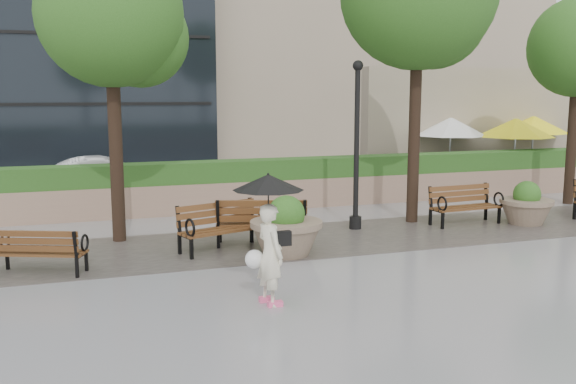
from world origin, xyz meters
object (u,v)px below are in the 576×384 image
object	(u,v)px
lamppost	(356,157)
bench_0	(41,261)
car_right	(106,178)
bench_1	(223,237)
bench_2	(262,231)
planter_right	(526,207)
planter_left	(286,232)
pedestrian	(269,226)
bench_3	(465,213)

from	to	relation	value
lamppost	bench_0	bearing A→B (deg)	-166.28
car_right	bench_1	bearing A→B (deg)	-169.66
bench_2	planter_right	bearing A→B (deg)	-162.75
bench_0	planter_left	distance (m)	4.51
planter_right	pedestrian	distance (m)	8.48
lamppost	pedestrian	distance (m)	5.68
bench_2	bench_3	world-z (taller)	bench_2
bench_3	pedestrian	bearing A→B (deg)	-150.56
bench_1	car_right	distance (m)	7.60
bench_1	planter_right	xyz separation A→B (m)	(7.54, 0.23, 0.13)
planter_left	car_right	bearing A→B (deg)	110.07
car_right	bench_0	bearing A→B (deg)	165.21
bench_3	lamppost	world-z (taller)	lamppost
lamppost	bench_2	bearing A→B (deg)	-161.48
planter_left	bench_3	bearing A→B (deg)	15.59
bench_1	car_right	size ratio (longest dim) A/B	0.50
pedestrian	car_right	bearing A→B (deg)	-3.43
bench_3	car_right	world-z (taller)	car_right
bench_2	car_right	bearing A→B (deg)	-52.19
bench_0	lamppost	size ratio (longest dim) A/B	0.42
bench_1	bench_2	xyz separation A→B (m)	(0.87, 0.19, 0.01)
bench_2	planter_left	distance (m)	0.98
bench_3	car_right	distance (m)	10.43
bench_0	pedestrian	world-z (taller)	pedestrian
bench_1	planter_left	size ratio (longest dim) A/B	1.34
lamppost	pedestrian	world-z (taller)	lamppost
lamppost	pedestrian	size ratio (longest dim) A/B	1.97
car_right	bench_2	bearing A→B (deg)	-163.00
bench_1	bench_3	bearing A→B (deg)	-11.50
bench_2	lamppost	xyz separation A→B (m)	(2.53, 0.85, 1.40)
planter_left	pedestrian	xyz separation A→B (m)	(-1.17, -2.68, 0.73)
bench_0	bench_1	distance (m)	3.46
pedestrian	bench_2	bearing A→B (deg)	-27.45
planter_right	bench_2	bearing A→B (deg)	-179.69
bench_1	lamppost	distance (m)	3.83
planter_left	bench_1	bearing A→B (deg)	145.78
bench_3	car_right	xyz separation A→B (m)	(-7.97, 6.71, 0.35)
bench_2	pedestrian	distance (m)	3.84
bench_0	pedestrian	size ratio (longest dim) A/B	0.83
planter_left	car_right	xyz separation A→B (m)	(-2.96, 8.11, 0.16)
bench_1	bench_3	distance (m)	6.14
planter_left	car_right	world-z (taller)	car_right
bench_0	planter_left	world-z (taller)	planter_left
planter_left	pedestrian	distance (m)	3.01
bench_2	bench_3	size ratio (longest dim) A/B	1.11
bench_0	car_right	xyz separation A→B (m)	(1.54, 7.98, 0.38)
planter_right	lamppost	size ratio (longest dim) A/B	0.32
bench_0	car_right	size ratio (longest dim) A/B	0.43
planter_left	pedestrian	size ratio (longest dim) A/B	0.72
bench_3	planter_left	bearing A→B (deg)	-168.39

